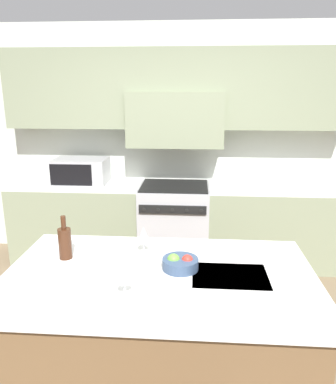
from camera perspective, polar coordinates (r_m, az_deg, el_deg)
name	(u,v)px	position (r m, az deg, el deg)	size (l,w,h in m)	color
ground_plane	(158,381)	(2.95, -1.47, -26.79)	(10.00, 10.00, 0.00)	#7A664C
back_cabinetry	(176,122)	(4.37, 1.22, 10.56)	(10.00, 0.46, 2.70)	silver
back_counter	(174,223)	(4.38, 0.96, -4.78)	(3.77, 0.62, 0.93)	gray
range_stove	(174,224)	(4.36, 0.95, -4.88)	(0.78, 0.70, 0.92)	#B7B7BC
microwave	(81,171)	(4.40, -13.13, 3.11)	(0.60, 0.40, 0.29)	#B7B7BC
kitchen_island	(160,340)	(2.51, -1.24, -21.56)	(1.84, 1.09, 0.93)	brown
wine_bottle	(65,242)	(2.49, -15.43, -7.41)	(0.08, 0.08, 0.29)	#422314
wine_glass_near	(124,274)	(2.00, -6.69, -12.34)	(0.08, 0.08, 0.18)	white
wine_glass_far	(144,235)	(2.48, -3.74, -6.62)	(0.08, 0.08, 0.18)	white
fruit_bowl	(180,263)	(2.30, 1.85, -10.76)	(0.22, 0.22, 0.10)	#384C6B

